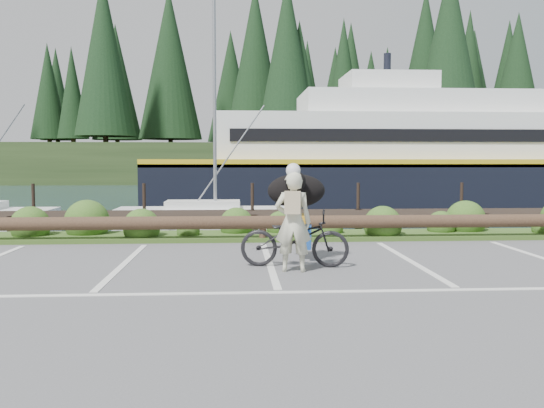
{
  "coord_description": "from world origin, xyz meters",
  "views": [
    {
      "loc": [
        -0.58,
        -8.33,
        1.86
      ],
      "look_at": [
        0.02,
        1.55,
        1.1
      ],
      "focal_mm": 38.0,
      "sensor_mm": 36.0,
      "label": 1
    }
  ],
  "objects": [
    {
      "name": "log_rail",
      "position": [
        0.0,
        4.6,
        0.0
      ],
      "size": [
        32.0,
        0.3,
        0.6
      ],
      "primitive_type": null,
      "color": "#443021",
      "rests_on": "ground"
    },
    {
      "name": "harbor_backdrop",
      "position": [
        0.38,
        78.52,
        -0.0
      ],
      "size": [
        170.0,
        160.0,
        30.0
      ],
      "color": "#172D39",
      "rests_on": "ground"
    },
    {
      "name": "bicycle",
      "position": [
        0.42,
        1.56,
        0.5
      ],
      "size": [
        1.97,
        0.94,
        0.99
      ],
      "primitive_type": "imported",
      "rotation": [
        0.0,
        0.0,
        1.42
      ],
      "color": "black",
      "rests_on": "ground"
    },
    {
      "name": "vegetation_strip",
      "position": [
        0.0,
        5.3,
        0.05
      ],
      "size": [
        34.0,
        1.6,
        0.1
      ],
      "primitive_type": "cube",
      "color": "#3D5B21",
      "rests_on": "ground"
    },
    {
      "name": "cyclist",
      "position": [
        0.35,
        1.12,
        0.83
      ],
      "size": [
        0.66,
        0.49,
        1.67
      ],
      "primitive_type": "imported",
      "rotation": [
        0.0,
        0.0,
        2.99
      ],
      "color": "beige",
      "rests_on": "ground"
    },
    {
      "name": "ground",
      "position": [
        0.0,
        0.0,
        0.0
      ],
      "size": [
        72.0,
        72.0,
        0.0
      ],
      "primitive_type": "plane",
      "color": "#535255"
    },
    {
      "name": "dog",
      "position": [
        0.51,
        2.16,
        1.3
      ],
      "size": [
        0.67,
        1.12,
        0.61
      ],
      "primitive_type": "ellipsoid",
      "rotation": [
        0.0,
        0.0,
        1.42
      ],
      "color": "black",
      "rests_on": "bicycle"
    }
  ]
}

